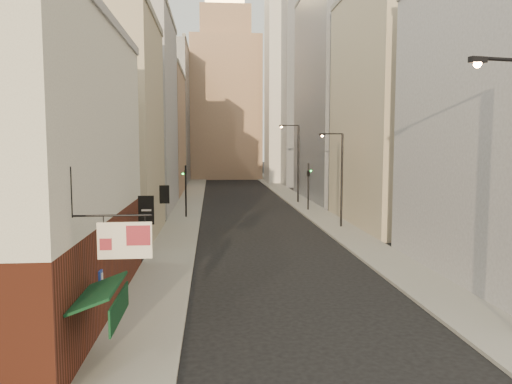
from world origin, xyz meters
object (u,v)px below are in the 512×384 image
(streetlamp_mid, at_px, (340,174))
(traffic_light_left, at_px, (186,180))
(white_tower, at_px, (289,79))
(streetlamp_far, at_px, (296,159))
(clock_tower, at_px, (225,92))
(traffic_light_right, at_px, (308,176))

(streetlamp_mid, xyz_separation_m, traffic_light_left, (-12.95, 6.73, -0.86))
(white_tower, relative_size, streetlamp_mid, 5.27)
(streetlamp_far, distance_m, traffic_light_left, 16.45)
(clock_tower, relative_size, white_tower, 1.08)
(streetlamp_far, relative_size, traffic_light_right, 1.84)
(clock_tower, distance_m, streetlamp_mid, 65.37)
(traffic_light_left, relative_size, traffic_light_right, 1.00)
(white_tower, bearing_deg, streetlamp_mid, -93.94)
(streetlamp_mid, bearing_deg, streetlamp_far, 85.66)
(white_tower, height_order, streetlamp_far, white_tower)
(clock_tower, bearing_deg, traffic_light_left, -95.39)
(traffic_light_left, bearing_deg, streetlamp_mid, 176.74)
(white_tower, relative_size, traffic_light_right, 8.30)
(white_tower, distance_m, streetlamp_far, 34.98)
(traffic_light_right, bearing_deg, streetlamp_mid, 86.00)
(clock_tower, xyz_separation_m, traffic_light_left, (-5.36, -56.85, -14.00))
(streetlamp_far, bearing_deg, white_tower, 77.57)
(streetlamp_mid, xyz_separation_m, streetlamp_far, (-0.62, 17.51, 0.76))
(traffic_light_right, bearing_deg, traffic_light_left, 11.33)
(streetlamp_mid, bearing_deg, traffic_light_right, 86.20)
(traffic_light_left, bearing_deg, traffic_light_right, -137.88)
(clock_tower, distance_m, white_tower, 17.83)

